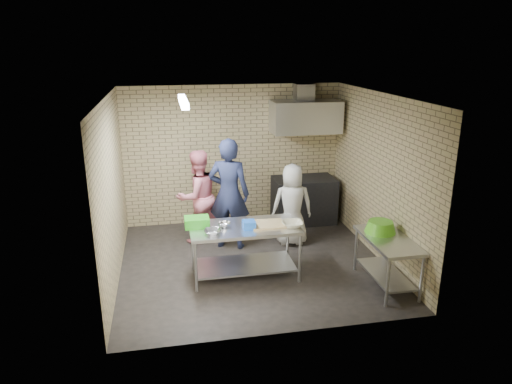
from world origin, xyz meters
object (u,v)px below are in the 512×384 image
(prep_table, at_px, (245,251))
(man_navy, at_px, (229,194))
(side_counter, at_px, (387,262))
(green_crate, at_px, (197,222))
(bottle_red, at_px, (305,119))
(green_basin, at_px, (380,227))
(blue_tub, at_px, (249,225))
(stove, at_px, (304,200))
(woman_white, at_px, (292,205))
(bottle_green, at_px, (325,119))
(woman_pink, at_px, (197,197))

(prep_table, xyz_separation_m, man_navy, (-0.07, 1.13, 0.56))
(side_counter, relative_size, green_crate, 3.30)
(bottle_red, height_order, man_navy, bottle_red)
(green_basin, bearing_deg, blue_tub, 169.80)
(stove, xyz_separation_m, blue_tub, (-1.49, -2.15, 0.43))
(stove, height_order, woman_white, woman_white)
(prep_table, bearing_deg, bottle_red, 55.21)
(green_basin, xyz_separation_m, woman_white, (-0.94, 1.51, -0.11))
(bottle_green, relative_size, man_navy, 0.08)
(side_counter, distance_m, blue_tub, 2.09)
(green_crate, height_order, bottle_green, bottle_green)
(prep_table, bearing_deg, green_crate, 170.27)
(woman_pink, bearing_deg, prep_table, 84.84)
(bottle_red, relative_size, bottle_green, 1.20)
(green_basin, height_order, man_navy, man_navy)
(blue_tub, bearing_deg, prep_table, 116.57)
(side_counter, relative_size, woman_pink, 0.72)
(blue_tub, distance_m, bottle_green, 3.29)
(green_basin, xyz_separation_m, woman_pink, (-2.56, 1.96, 0.00))
(green_crate, xyz_separation_m, bottle_red, (2.29, 2.17, 1.14))
(side_counter, height_order, man_navy, man_navy)
(green_crate, bearing_deg, man_navy, 58.26)
(prep_table, height_order, bottle_red, bottle_red)
(prep_table, bearing_deg, man_navy, 93.76)
(side_counter, bearing_deg, blue_tub, 162.95)
(stove, bearing_deg, green_crate, -139.24)
(green_crate, distance_m, woman_pink, 1.40)
(woman_pink, xyz_separation_m, woman_white, (1.62, -0.45, -0.11))
(prep_table, distance_m, man_navy, 1.27)
(bottle_green, relative_size, woman_pink, 0.09)
(bottle_red, relative_size, woman_white, 0.12)
(side_counter, bearing_deg, woman_white, 118.75)
(prep_table, relative_size, blue_tub, 9.00)
(side_counter, height_order, woman_white, woman_white)
(blue_tub, distance_m, bottle_red, 3.07)
(side_counter, distance_m, bottle_green, 3.41)
(bottle_green, bearing_deg, prep_table, -130.99)
(side_counter, bearing_deg, bottle_green, 90.00)
(blue_tub, bearing_deg, woman_pink, 111.62)
(man_navy, xyz_separation_m, woman_pink, (-0.51, 0.38, -0.14))
(prep_table, distance_m, stove, 2.57)
(woman_white, bearing_deg, prep_table, 52.27)
(side_counter, distance_m, green_crate, 2.86)
(green_basin, bearing_deg, woman_white, 122.06)
(bottle_green, bearing_deg, man_navy, -150.66)
(side_counter, height_order, bottle_green, bottle_green)
(blue_tub, relative_size, man_navy, 0.09)
(woman_pink, bearing_deg, bottle_green, 170.43)
(bottle_red, distance_m, woman_pink, 2.61)
(bottle_red, xyz_separation_m, bottle_green, (0.40, 0.00, -0.01))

